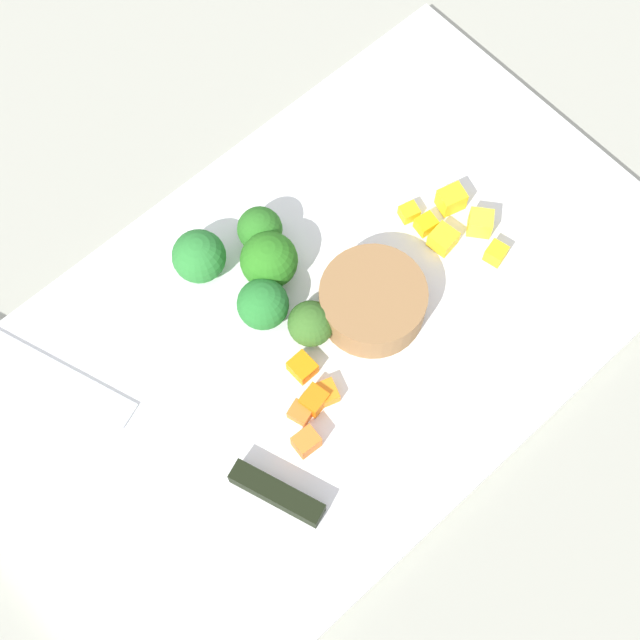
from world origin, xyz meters
The scene contains 20 objects.
ground_plane centered at (0.00, 0.00, 0.00)m, with size 4.00×4.00×0.00m, color #9B9D8D.
cutting_board centered at (0.00, 0.00, 0.01)m, with size 0.54×0.32×0.01m, color white.
prep_bowl centered at (-0.04, 0.02, 0.03)m, with size 0.08×0.08×0.03m, color olive.
chef_knife centered at (0.13, 0.00, 0.02)m, with size 0.13×0.31×0.02m.
carrot_dice_0 centered at (0.07, 0.06, 0.02)m, with size 0.02×0.01×0.02m, color orange.
carrot_dice_1 centered at (0.06, 0.04, 0.02)m, with size 0.02×0.01×0.01m, color orange.
carrot_dice_2 centered at (0.03, 0.04, 0.02)m, with size 0.01×0.02×0.01m, color orange.
carrot_dice_3 centered at (0.03, 0.02, 0.02)m, with size 0.02×0.02×0.01m, color orange.
carrot_dice_4 centered at (0.04, 0.04, 0.02)m, with size 0.02×0.02×0.02m, color orange.
pepper_dice_0 centered at (-0.14, 0.02, 0.02)m, with size 0.02×0.02×0.02m, color yellow.
pepper_dice_1 centered at (-0.11, -0.02, 0.02)m, with size 0.01×0.01×0.01m, color yellow.
pepper_dice_2 centered at (-0.12, -0.01, 0.02)m, with size 0.01×0.01×0.01m, color yellow.
pepper_dice_3 centered at (-0.11, 0.01, 0.02)m, with size 0.02×0.02×0.01m, color yellow.
pepper_dice_4 centered at (-0.14, -0.01, 0.02)m, with size 0.02×0.02×0.02m, color yellow.
pepper_dice_5 centered at (-0.14, 0.05, 0.02)m, with size 0.01×0.01×0.01m, color yellow.
broccoli_floret_0 centered at (0.03, -0.03, 0.03)m, with size 0.04×0.04×0.04m.
broccoli_floret_1 centered at (0.01, 0.00, 0.03)m, with size 0.03×0.03×0.03m.
broccoli_floret_2 centered at (-0.01, -0.08, 0.03)m, with size 0.03×0.03×0.04m.
broccoli_floret_3 centered at (0.04, -0.09, 0.03)m, with size 0.04×0.04×0.04m.
broccoli_floret_4 centered at (0.00, -0.06, 0.04)m, with size 0.04×0.04×0.05m.
Camera 1 is at (0.17, 0.19, 0.64)m, focal length 51.40 mm.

